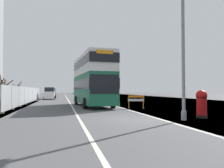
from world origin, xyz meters
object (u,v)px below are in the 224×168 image
Objects in this scene: double_decker_bus at (92,80)px; car_receding_mid at (51,93)px; car_oncoming_near at (50,94)px; roadworks_barrier at (136,100)px; red_pillar_postbox at (202,103)px; lamppost_foreground at (183,52)px.

double_decker_bus is 2.58× the size of car_receding_mid.
double_decker_bus is at bearing -74.61° from car_oncoming_near.
car_receding_mid is at bearing 105.20° from roadworks_barrier.
red_pillar_postbox is (5.07, -11.30, -1.83)m from double_decker_bus.
roadworks_barrier is at bearing -74.80° from car_receding_mid.
roadworks_barrier is (-1.65, 7.31, -0.17)m from red_pillar_postbox.
red_pillar_postbox is at bearing 23.29° from lamppost_foreground.
double_decker_bus reaches higher than roadworks_barrier.
roadworks_barrier is 0.35× the size of car_oncoming_near.
roadworks_barrier is 33.73m from car_receding_mid.
lamppost_foreground is 3.32m from red_pillar_postbox.
car_oncoming_near reaches higher than red_pillar_postbox.
car_receding_mid is (-5.42, 28.55, -1.76)m from double_decker_bus.
car_oncoming_near is 9.26m from car_receding_mid.
double_decker_bus is at bearing 106.36° from lamppost_foreground.
lamppost_foreground reaches higher than roadworks_barrier.
double_decker_bus is at bearing 130.57° from roadworks_barrier.
car_oncoming_near reaches higher than roadworks_barrier.
red_pillar_postbox reaches higher than roadworks_barrier.
roadworks_barrier is at bearing -69.45° from car_oncoming_near.
double_decker_bus is 29.12m from car_receding_mid.
lamppost_foreground is 8.53m from roadworks_barrier.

